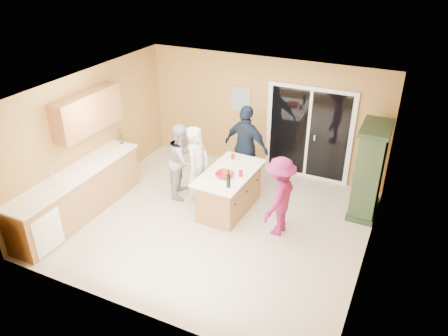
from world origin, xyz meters
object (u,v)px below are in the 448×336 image
at_px(green_hutch, 369,172).
at_px(kitchen_island, 229,192).
at_px(woman_navy, 246,147).
at_px(woman_grey, 182,160).
at_px(woman_white, 198,167).
at_px(woman_magenta, 279,197).

bearing_deg(green_hutch, kitchen_island, -156.66).
bearing_deg(kitchen_island, woman_navy, 97.18).
bearing_deg(woman_grey, green_hutch, -91.87).
bearing_deg(woman_white, woman_magenta, -96.94).
xyz_separation_m(kitchen_island, woman_navy, (-0.09, 1.04, 0.51)).
bearing_deg(woman_navy, woman_grey, 52.69).
bearing_deg(woman_grey, woman_white, -133.44).
height_order(woman_grey, woman_magenta, woman_grey).
distance_m(green_hutch, woman_navy, 2.51).
distance_m(woman_grey, woman_navy, 1.37).
bearing_deg(green_hutch, woman_navy, -179.96).
distance_m(woman_navy, woman_magenta, 1.82).
bearing_deg(woman_white, woman_grey, 62.36).
distance_m(green_hutch, woman_grey, 3.66).
bearing_deg(woman_white, green_hutch, -69.64).
bearing_deg(woman_grey, woman_magenta, -117.64).
relative_size(woman_navy, woman_magenta, 1.20).
bearing_deg(woman_navy, woman_white, 76.48).
xyz_separation_m(kitchen_island, green_hutch, (2.42, 1.05, 0.49)).
xyz_separation_m(woman_navy, woman_magenta, (1.20, -1.35, -0.15)).
relative_size(kitchen_island, woman_navy, 0.91).
xyz_separation_m(green_hutch, woman_white, (-3.06, -1.15, -0.04)).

